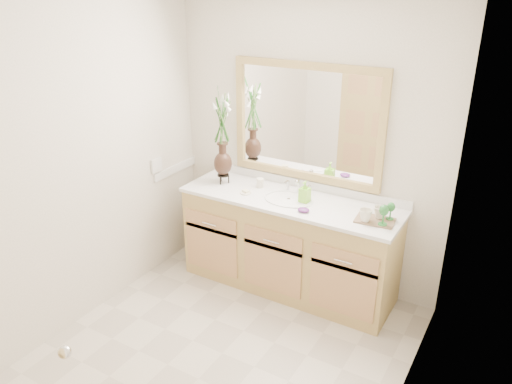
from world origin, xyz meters
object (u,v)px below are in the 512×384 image
Objects in this scene: tumbler at (260,183)px; soap_bottle at (305,193)px; tray at (375,220)px; flower_vase at (222,126)px.

tumbler is 0.52× the size of soap_bottle.
soap_bottle is 0.55× the size of tray.
flower_vase reaches higher than tray.
tumbler is at bearing 13.43° from flower_vase.
flower_vase is at bearing -175.74° from soap_bottle.
soap_bottle is at bearing 169.00° from tray.
flower_vase reaches higher than tumbler.
flower_vase is 1.48m from tray.
tumbler is 0.28× the size of tray.
soap_bottle is (0.79, 0.00, -0.44)m from flower_vase.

